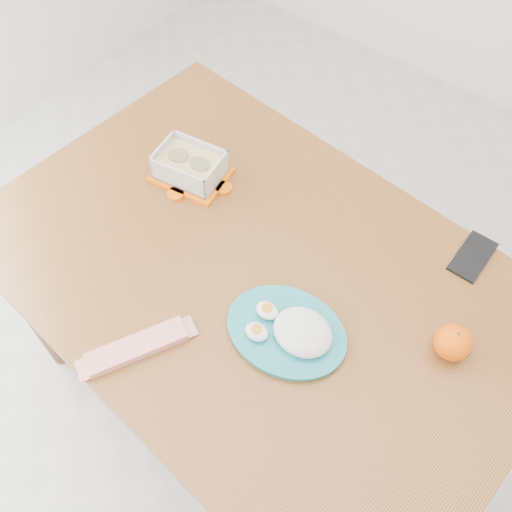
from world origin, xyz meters
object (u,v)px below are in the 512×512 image
Objects in this scene: food_container at (190,166)px; rice_plate at (291,330)px; smartphone at (473,256)px; dining_table at (256,291)px; orange_fruit at (453,342)px.

rice_plate is (0.46, -0.21, -0.02)m from food_container.
rice_plate is 0.47m from smartphone.
orange_fruit is at bearing 16.62° from dining_table.
food_container is 2.62× the size of orange_fruit.
food_container is at bearing 162.93° from dining_table.
rice_plate is at bearing -33.99° from food_container.
rice_plate is at bearing -22.51° from dining_table.
food_container is at bearing 176.91° from orange_fruit.
rice_plate reaches higher than dining_table.
food_container is (-0.31, 0.13, 0.13)m from dining_table.
dining_table is at bearing -32.09° from food_container.
food_container is 0.70× the size of rice_plate.
rice_plate is at bearing -117.14° from smartphone.
smartphone is at bearing 7.31° from food_container.
dining_table is 6.68× the size of food_container.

